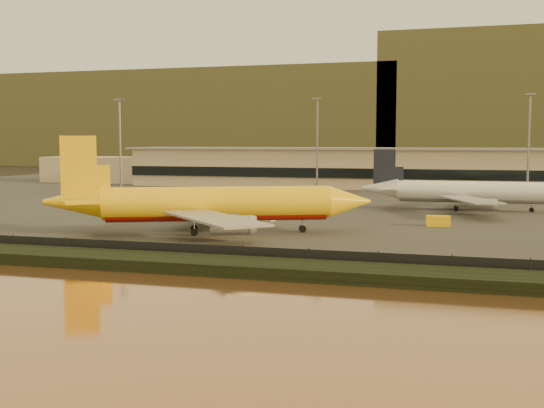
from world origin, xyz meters
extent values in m
plane|color=black|center=(0.00, 0.00, 0.00)|extent=(900.00, 900.00, 0.00)
cube|color=black|center=(0.00, -17.00, 0.70)|extent=(320.00, 7.00, 1.40)
cube|color=#2D2D2D|center=(0.00, 95.00, 0.10)|extent=(320.00, 220.00, 0.20)
cube|color=black|center=(0.00, -13.00, 1.30)|extent=(300.00, 0.05, 2.20)
cube|color=tan|center=(0.00, 125.00, 6.20)|extent=(160.00, 22.00, 12.00)
cube|color=black|center=(0.00, 113.80, 5.20)|extent=(160.00, 0.60, 3.00)
cube|color=gray|center=(0.00, 125.00, 12.50)|extent=(164.00, 24.00, 0.60)
cube|color=tan|center=(-95.00, 129.00, 4.70)|extent=(50.00, 18.00, 9.00)
cylinder|color=slate|center=(-60.00, 70.00, 12.70)|extent=(0.50, 0.50, 25.00)
cube|color=slate|center=(-60.00, 70.00, 25.40)|extent=(2.20, 2.20, 0.40)
cylinder|color=slate|center=(-10.00, 80.00, 12.70)|extent=(0.50, 0.50, 25.00)
cube|color=slate|center=(-10.00, 80.00, 25.40)|extent=(2.20, 2.20, 0.40)
cylinder|color=slate|center=(40.00, 78.00, 12.70)|extent=(0.50, 0.50, 25.00)
cube|color=slate|center=(40.00, 78.00, 25.40)|extent=(2.20, 2.20, 0.40)
cube|color=brown|center=(-140.00, 340.00, 27.50)|extent=(260.00, 160.00, 55.00)
cylinder|color=yellow|center=(-10.71, 11.79, 5.10)|extent=(34.86, 18.67, 5.15)
cylinder|color=#9E1309|center=(-10.71, 11.79, 4.19)|extent=(33.50, 17.24, 4.02)
cone|color=yellow|center=(8.90, 20.10, 5.10)|extent=(8.40, 7.45, 5.15)
cone|color=yellow|center=(-31.24, 3.08, 5.48)|extent=(10.22, 8.23, 5.15)
cube|color=yellow|center=(-30.33, 3.47, 11.15)|extent=(5.18, 2.51, 9.02)
cube|color=yellow|center=(-31.43, 8.60, 5.87)|extent=(5.36, 5.31, 0.31)
cube|color=yellow|center=(-27.40, -0.89, 5.87)|extent=(6.95, 6.95, 0.31)
cube|color=gray|center=(-16.98, 24.04, 4.19)|extent=(7.31, 22.41, 0.31)
cylinder|color=gray|center=(-13.39, 21.92, 2.78)|extent=(6.58, 4.93, 2.83)
cube|color=gray|center=(-6.27, -1.24, 4.19)|extent=(20.67, 20.68, 0.31)
cylinder|color=gray|center=(-5.29, 2.81, 2.78)|extent=(6.58, 4.93, 2.83)
cylinder|color=black|center=(1.83, 17.11, 0.77)|extent=(1.40, 1.27, 1.13)
cylinder|color=slate|center=(1.83, 17.11, 1.36)|extent=(0.20, 0.20, 2.32)
cylinder|color=black|center=(-13.23, 8.20, 0.77)|extent=(1.40, 1.27, 1.13)
cylinder|color=slate|center=(-13.23, 8.20, 1.36)|extent=(0.20, 0.20, 2.32)
cylinder|color=black|center=(-15.04, 12.47, 0.77)|extent=(1.40, 1.27, 1.13)
cylinder|color=slate|center=(-15.04, 12.47, 1.36)|extent=(0.20, 0.20, 2.32)
cylinder|color=silver|center=(27.93, 60.45, 4.28)|extent=(31.02, 5.11, 4.29)
cylinder|color=gray|center=(27.93, 60.45, 3.53)|extent=(30.13, 4.14, 3.35)
cone|color=silver|center=(8.61, 59.93, 4.60)|extent=(7.84, 4.50, 4.29)
cube|color=black|center=(9.47, 59.96, 9.32)|extent=(4.73, 0.47, 7.51)
cube|color=silver|center=(10.22, 64.27, 4.92)|extent=(5.27, 5.13, 0.26)
cube|color=silver|center=(10.44, 55.69, 4.92)|extent=(5.41, 5.28, 0.26)
cube|color=gray|center=(26.76, 72.23, 3.53)|extent=(12.39, 20.20, 0.26)
cylinder|color=gray|center=(28.98, 69.39, 2.35)|extent=(5.21, 2.50, 2.36)
cube|color=gray|center=(27.38, 48.62, 3.53)|extent=(13.22, 20.11, 0.26)
cylinder|color=gray|center=(29.45, 51.57, 2.35)|extent=(5.21, 2.50, 2.36)
cylinder|color=black|center=(39.73, 60.76, 0.67)|extent=(0.96, 0.78, 0.94)
cylinder|color=slate|center=(39.73, 60.76, 1.17)|extent=(0.23, 0.23, 1.93)
cylinder|color=black|center=(24.76, 58.43, 0.67)|extent=(0.96, 0.78, 0.94)
cylinder|color=slate|center=(24.76, 58.43, 1.17)|extent=(0.23, 0.23, 1.93)
cylinder|color=black|center=(24.66, 62.29, 0.67)|extent=(0.96, 0.78, 0.94)
cylinder|color=slate|center=(24.66, 62.29, 1.17)|extent=(0.23, 0.23, 1.93)
cube|color=yellow|center=(22.36, 31.27, 1.11)|extent=(4.29, 2.42, 1.83)
cube|color=silver|center=(-8.53, 30.46, 0.98)|extent=(3.74, 2.42, 1.55)
camera|label=1|loc=(27.96, -88.57, 14.81)|focal=45.00mm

